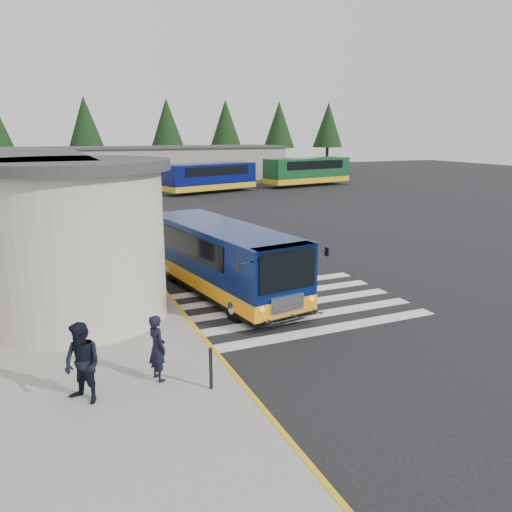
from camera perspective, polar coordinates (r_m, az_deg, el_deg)
name	(u,v)px	position (r m, az deg, el deg)	size (l,w,h in m)	color
ground	(289,296)	(17.98, 3.84, -4.64)	(140.00, 140.00, 0.00)	black
sidewalk	(16,294)	(19.96, -25.75, -3.92)	(10.00, 34.00, 0.15)	gray
curb_strip	(153,278)	(20.29, -11.70, -2.49)	(0.12, 34.00, 0.16)	gold
crosswalk	(287,305)	(17.09, 3.58, -5.62)	(8.00, 5.35, 0.01)	silver
depot_building	(168,165)	(58.88, -10.00, 10.21)	(26.40, 8.40, 4.20)	gray
tree_line	(154,124)	(66.64, -11.62, 14.57)	(58.40, 4.40, 10.00)	black
transit_bus	(222,261)	(18.09, -3.91, -0.58)	(3.94, 9.07, 2.49)	#06164D
pedestrian_a	(157,348)	(11.80, -11.22, -10.24)	(0.57, 0.38, 1.57)	black
pedestrian_b	(82,363)	(11.25, -19.23, -11.51)	(0.86, 0.67, 1.76)	black
bollard	(211,368)	(11.37, -5.18, -12.67)	(0.08, 0.08, 0.97)	black
far_bus_a	(210,176)	(49.17, -5.26, 9.04)	(9.74, 5.10, 2.42)	#060D4C
far_bus_b	(307,170)	(55.66, 5.88, 9.72)	(10.43, 4.70, 2.60)	#124320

